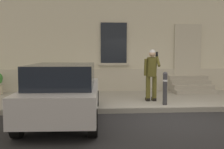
% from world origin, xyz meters
% --- Properties ---
extents(ground_plane, '(80.00, 80.00, 0.00)m').
position_xyz_m(ground_plane, '(0.00, 0.00, 0.00)').
color(ground_plane, '#232326').
extents(sidewalk, '(24.00, 3.60, 0.15)m').
position_xyz_m(sidewalk, '(0.00, 2.80, 0.07)').
color(sidewalk, '#99968E').
rests_on(sidewalk, ground).
extents(curb_edge, '(24.00, 0.12, 0.15)m').
position_xyz_m(curb_edge, '(0.00, 0.94, 0.07)').
color(curb_edge, gray).
rests_on(curb_edge, ground).
extents(building_facade, '(24.00, 1.52, 7.50)m').
position_xyz_m(building_facade, '(0.00, 5.29, 3.73)').
color(building_facade, beige).
rests_on(building_facade, ground).
extents(entrance_stoop, '(1.67, 1.28, 0.64)m').
position_xyz_m(entrance_stoop, '(1.99, 4.12, 0.39)').
color(entrance_stoop, '#9E998E').
rests_on(entrance_stoop, sidewalk).
extents(hatchback_car_silver, '(1.90, 4.12, 1.50)m').
position_xyz_m(hatchback_car_silver, '(-2.87, 0.10, 0.79)').
color(hatchback_car_silver, '#B7B7BF').
rests_on(hatchback_car_silver, ground).
extents(bollard_near_person, '(0.15, 0.15, 1.04)m').
position_xyz_m(bollard_near_person, '(0.16, 1.35, 0.71)').
color(bollard_near_person, '#333338').
rests_on(bollard_near_person, sidewalk).
extents(person_on_phone, '(0.51, 0.49, 1.75)m').
position_xyz_m(person_on_phone, '(-0.13, 2.04, 1.15)').
color(person_on_phone, '#514C1E').
rests_on(person_on_phone, sidewalk).
extents(planter_olive, '(0.44, 0.44, 0.86)m').
position_xyz_m(planter_olive, '(-3.59, 4.05, 0.61)').
color(planter_olive, '#606B38').
rests_on(planter_olive, sidewalk).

